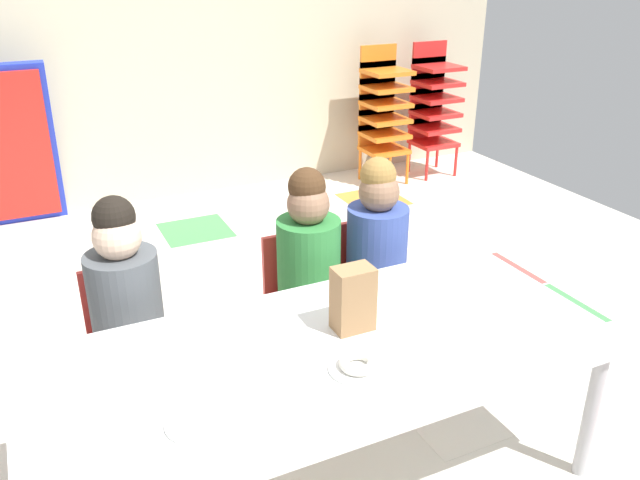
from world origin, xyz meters
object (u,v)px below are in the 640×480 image
object	(u,v)px
kid_chair_orange_stack	(383,108)
seated_child_middle_seat	(308,255)
kid_chair_red_stack	(433,103)
paper_plate_near_edge	(358,368)
paper_bag_brown	(353,299)
seated_child_far_right	(376,241)
craft_table	(325,359)
donut_powdered_on_plate	(358,363)
seated_child_near_camera	(124,292)
paper_plate_center_table	(199,423)

from	to	relation	value
kid_chair_orange_stack	seated_child_middle_seat	bearing A→B (deg)	-127.24
kid_chair_red_stack	paper_plate_near_edge	size ratio (longest dim) A/B	5.78
seated_child_middle_seat	paper_bag_brown	bearing A→B (deg)	-99.70
seated_child_far_right	kid_chair_orange_stack	bearing A→B (deg)	58.75
craft_table	paper_bag_brown	distance (m)	0.21
seated_child_far_right	donut_powdered_on_plate	world-z (taller)	seated_child_far_right
paper_plate_near_edge	seated_child_near_camera	bearing A→B (deg)	124.85
kid_chair_red_stack	paper_plate_center_table	size ratio (longest dim) A/B	5.78
seated_child_far_right	paper_plate_near_edge	world-z (taller)	seated_child_far_right
craft_table	seated_child_near_camera	xyz separation A→B (m)	(-0.50, 0.63, 0.05)
kid_chair_red_stack	paper_plate_near_edge	bearing A→B (deg)	-128.02
seated_child_near_camera	seated_child_middle_seat	size ratio (longest dim) A/B	1.00
kid_chair_orange_stack	paper_plate_center_table	xyz separation A→B (m)	(-2.27, -2.90, -0.02)
seated_child_far_right	kid_chair_red_stack	world-z (taller)	kid_chair_red_stack
seated_child_far_right	paper_plate_near_edge	bearing A→B (deg)	-123.26
seated_child_middle_seat	seated_child_far_right	size ratio (longest dim) A/B	1.00
seated_child_near_camera	seated_child_far_right	world-z (taller)	same
seated_child_middle_seat	paper_plate_center_table	size ratio (longest dim) A/B	5.10
seated_child_far_right	kid_chair_orange_stack	size ratio (longest dim) A/B	0.88
craft_table	kid_chair_red_stack	bearing A→B (deg)	50.05
kid_chair_orange_stack	donut_powdered_on_plate	size ratio (longest dim) A/B	8.88
kid_chair_orange_stack	paper_bag_brown	xyz separation A→B (m)	(-1.68, -2.66, 0.08)
craft_table	kid_chair_orange_stack	distance (m)	3.27
paper_plate_near_edge	seated_child_far_right	bearing A→B (deg)	56.74
seated_child_near_camera	kid_chair_red_stack	world-z (taller)	kid_chair_red_stack
kid_chair_red_stack	paper_plate_near_edge	world-z (taller)	kid_chair_red_stack
craft_table	kid_chair_orange_stack	world-z (taller)	kid_chair_orange_stack
craft_table	seated_child_near_camera	distance (m)	0.81
kid_chair_orange_stack	paper_bag_brown	size ratio (longest dim) A/B	4.73
paper_bag_brown	donut_powdered_on_plate	world-z (taller)	paper_bag_brown
seated_child_far_right	paper_plate_center_table	distance (m)	1.29
paper_bag_brown	paper_plate_near_edge	xyz separation A→B (m)	(-0.09, -0.21, -0.11)
kid_chair_red_stack	paper_bag_brown	distance (m)	3.42
paper_bag_brown	seated_child_near_camera	bearing A→B (deg)	138.28
kid_chair_red_stack	paper_plate_center_table	world-z (taller)	kid_chair_red_stack
seated_child_near_camera	paper_bag_brown	distance (m)	0.86
kid_chair_red_stack	paper_plate_center_table	xyz separation A→B (m)	(-2.74, -2.90, -0.02)
craft_table	seated_child_middle_seat	size ratio (longest dim) A/B	1.99
craft_table	kid_chair_red_stack	xyz separation A→B (m)	(2.28, 2.72, 0.07)
craft_table	seated_child_far_right	distance (m)	0.84
seated_child_far_right	craft_table	bearing A→B (deg)	-130.93
seated_child_middle_seat	donut_powdered_on_plate	xyz separation A→B (m)	(-0.19, -0.78, 0.02)
seated_child_middle_seat	donut_powdered_on_plate	world-z (taller)	seated_child_middle_seat
craft_table	paper_plate_center_table	world-z (taller)	paper_plate_center_table
donut_powdered_on_plate	seated_child_middle_seat	bearing A→B (deg)	76.27
paper_plate_near_edge	paper_plate_center_table	xyz separation A→B (m)	(-0.49, -0.03, 0.00)
craft_table	kid_chair_red_stack	distance (m)	3.55
kid_chair_orange_stack	seated_child_near_camera	bearing A→B (deg)	-138.00
paper_plate_near_edge	seated_child_middle_seat	bearing A→B (deg)	76.27
craft_table	paper_plate_near_edge	distance (m)	0.16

